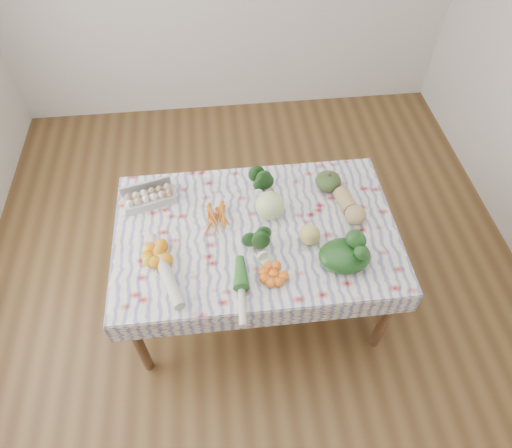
% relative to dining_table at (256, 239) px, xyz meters
% --- Properties ---
extents(ground, '(4.50, 4.50, 0.00)m').
position_rel_dining_table_xyz_m(ground, '(0.00, 0.00, -0.68)').
color(ground, brown).
rests_on(ground, ground).
extents(dining_table, '(1.60, 1.00, 0.75)m').
position_rel_dining_table_xyz_m(dining_table, '(0.00, 0.00, 0.00)').
color(dining_table, brown).
rests_on(dining_table, ground).
extents(tablecloth, '(1.66, 1.06, 0.01)m').
position_rel_dining_table_xyz_m(tablecloth, '(0.00, 0.00, 0.08)').
color(tablecloth, white).
rests_on(tablecloth, dining_table).
extents(egg_carton, '(0.34, 0.20, 0.08)m').
position_rel_dining_table_xyz_m(egg_carton, '(-0.62, 0.28, 0.13)').
color(egg_carton, '#B9B8B3').
rests_on(egg_carton, tablecloth).
extents(carrot_bunch, '(0.23, 0.21, 0.04)m').
position_rel_dining_table_xyz_m(carrot_bunch, '(-0.23, 0.11, 0.10)').
color(carrot_bunch, '#CE6618').
rests_on(carrot_bunch, tablecloth).
extents(kale_bunch, '(0.17, 0.16, 0.13)m').
position_rel_dining_table_xyz_m(kale_bunch, '(0.05, 0.31, 0.15)').
color(kale_bunch, '#173913').
rests_on(kale_bunch, tablecloth).
extents(kabocha_squash, '(0.19, 0.19, 0.11)m').
position_rel_dining_table_xyz_m(kabocha_squash, '(0.49, 0.30, 0.14)').
color(kabocha_squash, '#3B5227').
rests_on(kabocha_squash, tablecloth).
extents(cabbage, '(0.20, 0.20, 0.17)m').
position_rel_dining_table_xyz_m(cabbage, '(0.09, 0.11, 0.17)').
color(cabbage, '#C8E194').
rests_on(cabbage, tablecloth).
extents(butternut_squash, '(0.17, 0.28, 0.12)m').
position_rel_dining_table_xyz_m(butternut_squash, '(0.57, 0.08, 0.14)').
color(butternut_squash, tan).
rests_on(butternut_squash, tablecloth).
extents(orange_cluster, '(0.29, 0.29, 0.08)m').
position_rel_dining_table_xyz_m(orange_cluster, '(-0.56, -0.14, 0.12)').
color(orange_cluster, orange).
rests_on(orange_cluster, tablecloth).
extents(broccoli, '(0.21, 0.21, 0.12)m').
position_rel_dining_table_xyz_m(broccoli, '(-0.01, -0.16, 0.14)').
color(broccoli, '#1A4217').
rests_on(broccoli, tablecloth).
extents(mandarin_cluster, '(0.25, 0.25, 0.06)m').
position_rel_dining_table_xyz_m(mandarin_cluster, '(0.06, -0.33, 0.11)').
color(mandarin_cluster, orange).
rests_on(mandarin_cluster, tablecloth).
extents(grapefruit, '(0.12, 0.12, 0.12)m').
position_rel_dining_table_xyz_m(grapefruit, '(0.29, -0.11, 0.14)').
color(grapefruit, '#CFBD62').
rests_on(grapefruit, tablecloth).
extents(spinach_bag, '(0.32, 0.27, 0.13)m').
position_rel_dining_table_xyz_m(spinach_bag, '(0.46, -0.28, 0.15)').
color(spinach_bag, '#153713').
rests_on(spinach_bag, tablecloth).
extents(daikon, '(0.21, 0.44, 0.06)m').
position_rel_dining_table_xyz_m(daikon, '(-0.51, -0.27, 0.12)').
color(daikon, beige).
rests_on(daikon, tablecloth).
extents(leek, '(0.06, 0.39, 0.04)m').
position_rel_dining_table_xyz_m(leek, '(-0.12, -0.42, 0.11)').
color(leek, silver).
rests_on(leek, tablecloth).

